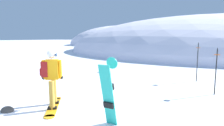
# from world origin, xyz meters

# --- Properties ---
(ground_plane) EXTENTS (300.00, 300.00, 0.00)m
(ground_plane) POSITION_xyz_m (0.00, 0.00, 0.00)
(ground_plane) COLOR white
(ridge_peak_main) EXTENTS (43.39, 39.05, 10.74)m
(ridge_peak_main) POSITION_xyz_m (1.55, 30.30, 0.00)
(ridge_peak_main) COLOR white
(ridge_peak_main) RESTS_ON ground
(ridge_peak_far) EXTENTS (31.24, 28.11, 11.09)m
(ridge_peak_far) POSITION_xyz_m (-21.12, 46.69, 0.00)
(ridge_peak_far) COLOR white
(ridge_peak_far) RESTS_ON ground
(snowboarder_main) EXTENTS (1.24, 1.51, 1.71)m
(snowboarder_main) POSITION_xyz_m (-0.57, -0.05, 0.92)
(snowboarder_main) COLOR orange
(snowboarder_main) RESTS_ON ground
(spare_snowboard) EXTENTS (0.28, 0.43, 1.62)m
(spare_snowboard) POSITION_xyz_m (1.54, -0.33, 0.82)
(spare_snowboard) COLOR #23B7A3
(spare_snowboard) RESTS_ON ground
(piste_marker_near) EXTENTS (0.20, 0.20, 1.85)m
(piste_marker_near) POSITION_xyz_m (2.81, 5.74, 1.06)
(piste_marker_near) COLOR black
(piste_marker_near) RESTS_ON ground
(piste_marker_far) EXTENTS (0.20, 0.20, 1.71)m
(piste_marker_far) POSITION_xyz_m (3.62, 3.75, 0.98)
(piste_marker_far) COLOR black
(piste_marker_far) RESTS_ON ground
(rock_dark) EXTENTS (0.68, 0.58, 0.48)m
(rock_dark) POSITION_xyz_m (-2.23, 5.67, 0.00)
(rock_dark) COLOR #282628
(rock_dark) RESTS_ON ground
(rock_mid) EXTENTS (0.39, 0.33, 0.27)m
(rock_mid) POSITION_xyz_m (-1.43, -0.91, 0.00)
(rock_mid) COLOR #4C4742
(rock_mid) RESTS_ON ground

